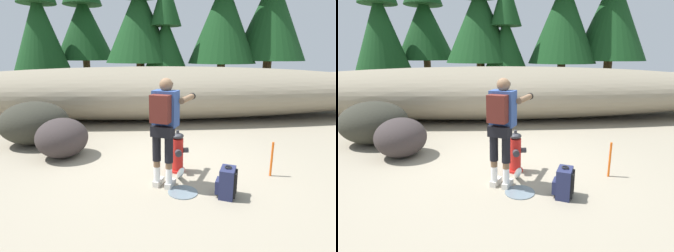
{
  "view_description": "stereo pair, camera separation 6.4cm",
  "coord_description": "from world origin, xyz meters",
  "views": [
    {
      "loc": [
        -0.31,
        -4.65,
        2.0
      ],
      "look_at": [
        0.04,
        0.17,
        0.75
      ],
      "focal_mm": 29.47,
      "sensor_mm": 36.0,
      "label": 1
    },
    {
      "loc": [
        -0.24,
        -4.65,
        2.0
      ],
      "look_at": [
        0.04,
        0.17,
        0.75
      ],
      "focal_mm": 29.47,
      "sensor_mm": 36.0,
      "label": 2
    }
  ],
  "objects": [
    {
      "name": "ground_plane",
      "position": [
        0.0,
        0.0,
        -0.02
      ],
      "size": [
        56.0,
        56.0,
        0.04
      ],
      "primitive_type": "cube",
      "color": "gray"
    },
    {
      "name": "pine_tree_center",
      "position": [
        -0.61,
        6.97,
        3.76
      ],
      "size": [
        2.75,
        2.75,
        6.69
      ],
      "color": "#47331E",
      "rests_on": "ground_plane"
    },
    {
      "name": "pine_tree_far_right",
      "position": [
        2.7,
        6.75,
        3.92
      ],
      "size": [
        2.72,
        2.72,
        7.12
      ],
      "color": "#47331E",
      "rests_on": "ground_plane"
    },
    {
      "name": "survey_stake",
      "position": [
        1.74,
        -0.44,
        0.3
      ],
      "size": [
        0.04,
        0.04,
        0.6
      ],
      "primitive_type": "cylinder",
      "color": "#E55914",
      "rests_on": "ground_plane"
    },
    {
      "name": "pine_tree_left",
      "position": [
        -3.31,
        9.47,
        3.83
      ],
      "size": [
        2.79,
        2.79,
        6.78
      ],
      "color": "#47331E",
      "rests_on": "ground_plane"
    },
    {
      "name": "hydrant_water_jet",
      "position": [
        0.18,
        -0.68,
        0.13
      ],
      "size": [
        0.45,
        0.9,
        0.52
      ],
      "color": "silver",
      "rests_on": "ground_plane"
    },
    {
      "name": "fire_hydrant",
      "position": [
        0.18,
        -0.14,
        0.34
      ],
      "size": [
        0.38,
        0.33,
        0.75
      ],
      "color": "red",
      "rests_on": "ground_plane"
    },
    {
      "name": "dirt_embankment",
      "position": [
        0.0,
        4.23,
        0.82
      ],
      "size": [
        17.62,
        3.2,
        1.65
      ],
      "primitive_type": "ellipsoid",
      "color": "gray",
      "rests_on": "ground_plane"
    },
    {
      "name": "boulder_large",
      "position": [
        -2.04,
        0.76,
        0.39
      ],
      "size": [
        1.11,
        1.15,
        0.79
      ],
      "primitive_type": "ellipsoid",
      "rotation": [
        0.0,
        0.0,
        1.46
      ],
      "color": "#362E2E",
      "rests_on": "ground_plane"
    },
    {
      "name": "pine_tree_far_left",
      "position": [
        -4.82,
        7.9,
        3.56
      ],
      "size": [
        2.43,
        2.43,
        6.94
      ],
      "color": "#47331E",
      "rests_on": "ground_plane"
    },
    {
      "name": "spare_backpack",
      "position": [
        0.8,
        -1.09,
        0.22
      ],
      "size": [
        0.35,
        0.36,
        0.47
      ],
      "rotation": [
        0.0,
        0.0,
        2.73
      ],
      "color": "#23284C",
      "rests_on": "ground_plane"
    },
    {
      "name": "boulder_mid",
      "position": [
        -2.91,
        1.67,
        0.49
      ],
      "size": [
        1.81,
        1.67,
        0.98
      ],
      "primitive_type": "ellipsoid",
      "rotation": [
        0.0,
        0.0,
        3.41
      ],
      "color": "#303027",
      "rests_on": "ground_plane"
    },
    {
      "name": "utility_worker",
      "position": [
        -0.06,
        -0.64,
        1.07
      ],
      "size": [
        0.78,
        1.04,
        1.67
      ],
      "rotation": [
        0.0,
        0.0,
        1.12
      ],
      "color": "beige",
      "rests_on": "ground_plane"
    },
    {
      "name": "pine_tree_right",
      "position": [
        0.41,
        6.64,
        2.76
      ],
      "size": [
        1.91,
        1.91,
        4.98
      ],
      "color": "#47331E",
      "rests_on": "ground_plane"
    }
  ]
}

